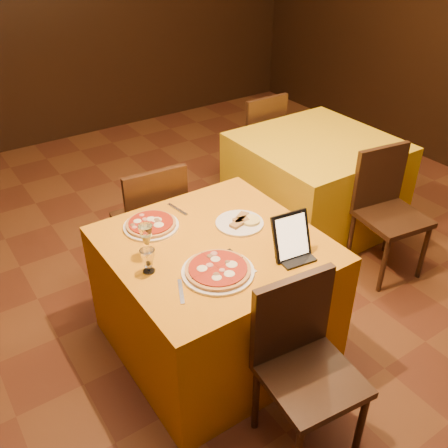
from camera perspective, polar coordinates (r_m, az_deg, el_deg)
floor at (r=3.40m, az=2.38°, el=-9.66°), size 6.00×7.00×0.01m
wall_back at (r=5.77m, az=-19.97°, el=22.20°), size 6.00×0.01×2.80m
main_table at (r=2.92m, az=-1.04°, el=-8.14°), size 1.10×1.10×0.75m
side_table at (r=4.12m, az=10.23°, el=4.60°), size 1.10×1.10×0.75m
chair_main_near at (r=2.43m, az=9.96°, el=-17.01°), size 0.46×0.46×0.91m
chair_main_far at (r=3.47m, az=-8.62°, el=0.44°), size 0.50×0.50×0.91m
chair_side_near at (r=3.65m, az=18.68°, el=0.73°), size 0.41×0.41×0.91m
chair_side_far at (r=4.65m, az=3.28°, el=9.55°), size 0.47×0.47×0.91m
pizza_near at (r=2.47m, az=-0.70°, el=-5.35°), size 0.36×0.36×0.03m
pizza_far at (r=2.83m, az=-8.33°, el=-0.11°), size 0.31×0.31×0.03m
cutlet_dish at (r=2.83m, az=1.79°, el=0.20°), size 0.28×0.28×0.03m
wine_glass at (r=2.56m, az=-8.83°, el=-1.91°), size 0.09×0.09×0.19m
water_glass at (r=2.48m, az=-8.68°, el=-4.19°), size 0.07×0.07×0.13m
tablet at (r=2.55m, az=7.70°, el=-1.35°), size 0.22×0.13×0.24m
knife at (r=2.54m, az=2.25°, el=-4.42°), size 0.03×0.20×0.01m
fork_near at (r=2.37m, az=-4.93°, el=-7.69°), size 0.09×0.17×0.01m
fork_far at (r=2.99m, az=-5.33°, el=1.68°), size 0.05×0.18×0.01m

